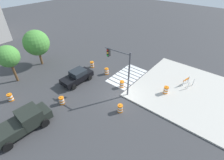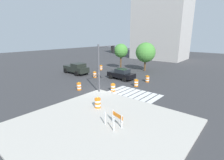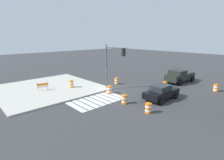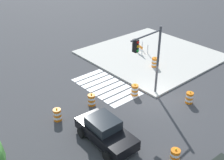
% 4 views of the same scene
% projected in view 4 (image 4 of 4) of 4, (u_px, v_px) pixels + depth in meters
% --- Properties ---
extents(ground_plane, '(120.00, 120.00, 0.00)m').
position_uv_depth(ground_plane, '(156.00, 99.00, 21.95)').
color(ground_plane, '#38383A').
extents(sidewalk_corner, '(12.00, 12.00, 0.15)m').
position_uv_depth(sidewalk_corner, '(151.00, 54.00, 29.31)').
color(sidewalk_corner, '#BCB7AD').
rests_on(sidewalk_corner, ground).
extents(crosswalk_stripes, '(5.85, 3.20, 0.02)m').
position_uv_depth(crosswalk_stripes, '(106.00, 86.00, 23.58)').
color(crosswalk_stripes, silver).
rests_on(crosswalk_stripes, ground).
extents(sports_car, '(4.35, 2.24, 1.63)m').
position_uv_depth(sports_car, '(105.00, 131.00, 17.22)').
color(sports_car, black).
rests_on(sports_car, ground).
extents(traffic_barrel_crosswalk_end, '(0.56, 0.56, 1.02)m').
position_uv_depth(traffic_barrel_crosswalk_end, '(135.00, 90.00, 22.21)').
color(traffic_barrel_crosswalk_end, orange).
rests_on(traffic_barrel_crosswalk_end, ground).
extents(traffic_barrel_median_near, '(0.56, 0.56, 1.02)m').
position_uv_depth(traffic_barrel_median_near, '(57.00, 115.00, 19.30)').
color(traffic_barrel_median_near, orange).
rests_on(traffic_barrel_median_near, ground).
extents(traffic_barrel_median_far, '(0.56, 0.56, 1.02)m').
position_uv_depth(traffic_barrel_median_far, '(92.00, 100.00, 20.94)').
color(traffic_barrel_median_far, orange).
rests_on(traffic_barrel_median_far, ground).
extents(traffic_barrel_far_curb, '(0.56, 0.56, 1.02)m').
position_uv_depth(traffic_barrel_far_curb, '(189.00, 98.00, 21.22)').
color(traffic_barrel_far_curb, orange).
rests_on(traffic_barrel_far_curb, ground).
extents(traffic_barrel_lane_center, '(0.56, 0.56, 1.02)m').
position_uv_depth(traffic_barrel_lane_center, '(175.00, 156.00, 15.84)').
color(traffic_barrel_lane_center, orange).
rests_on(traffic_barrel_lane_center, ground).
extents(traffic_barrel_on_sidewalk, '(0.56, 0.56, 1.02)m').
position_uv_depth(traffic_barrel_on_sidewalk, '(155.00, 62.00, 26.39)').
color(traffic_barrel_on_sidewalk, orange).
rests_on(traffic_barrel_on_sidewalk, sidewalk_corner).
extents(construction_barricade, '(1.39, 1.06, 1.00)m').
position_uv_depth(construction_barricade, '(141.00, 48.00, 29.26)').
color(construction_barricade, silver).
rests_on(construction_barricade, sidewalk_corner).
extents(traffic_light_pole, '(0.57, 3.29, 5.50)m').
position_uv_depth(traffic_light_pole, '(150.00, 53.00, 20.08)').
color(traffic_light_pole, '#4C4C51').
rests_on(traffic_light_pole, sidewalk_corner).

